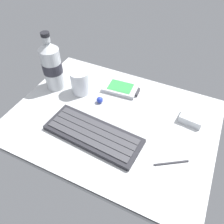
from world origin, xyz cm
name	(u,v)px	position (x,y,z in cm)	size (l,w,h in cm)	color
ground_plane	(112,121)	(0.00, -0.23, -0.99)	(64.00, 48.00, 2.80)	#B7BABC
keyboard	(93,134)	(-2.02, -8.62, 0.81)	(29.75, 13.16, 1.70)	#232328
handheld_device	(121,88)	(-3.20, 14.16, 0.73)	(13.18, 8.45, 1.50)	#B7BABF
juice_cup	(80,83)	(-15.60, 7.11, 3.91)	(6.40, 6.40, 8.50)	silver
water_bottle	(52,65)	(-25.46, 5.88, 9.01)	(6.73, 6.73, 20.80)	silver
charger_block	(192,118)	(22.87, 10.08, 1.20)	(7.00, 5.60, 2.40)	silver
trackball_mouse	(100,100)	(-7.00, 5.00, 1.10)	(2.20, 2.20, 2.20)	#2338B2
stylus_pen	(171,162)	(21.35, -7.79, 0.35)	(0.70, 0.70, 9.50)	#26262B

